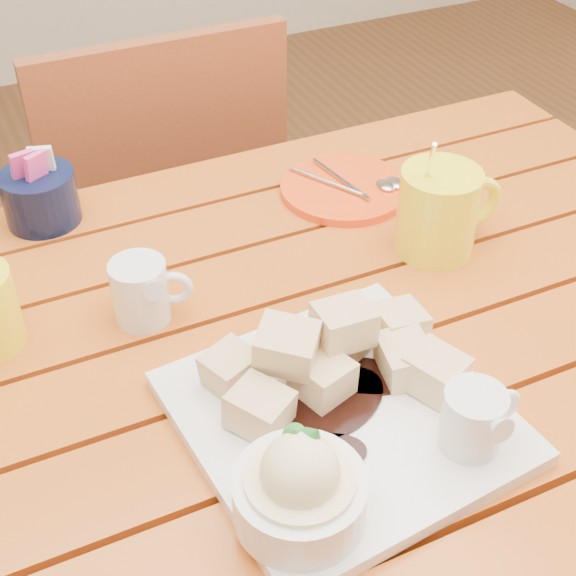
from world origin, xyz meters
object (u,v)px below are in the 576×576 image
table (294,399)px  dessert_plate (338,419)px  coffee_mug_right (440,210)px  chair_far (160,218)px  orange_saucer (345,188)px

table → dessert_plate: (-0.03, -0.16, 0.14)m
coffee_mug_right → chair_far: bearing=111.1°
orange_saucer → chair_far: chair_far is taller
orange_saucer → chair_far: (-0.16, 0.42, -0.26)m
coffee_mug_right → chair_far: coffee_mug_right is taller
orange_saucer → chair_far: size_ratio=0.20×
dessert_plate → orange_saucer: bearing=60.8°
dessert_plate → coffee_mug_right: bearing=41.3°
orange_saucer → coffee_mug_right: bearing=-75.8°
coffee_mug_right → orange_saucer: coffee_mug_right is taller
table → coffee_mug_right: 0.29m
table → chair_far: 0.67m
table → orange_saucer: 0.32m
table → chair_far: size_ratio=1.36×
table → chair_far: chair_far is taller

